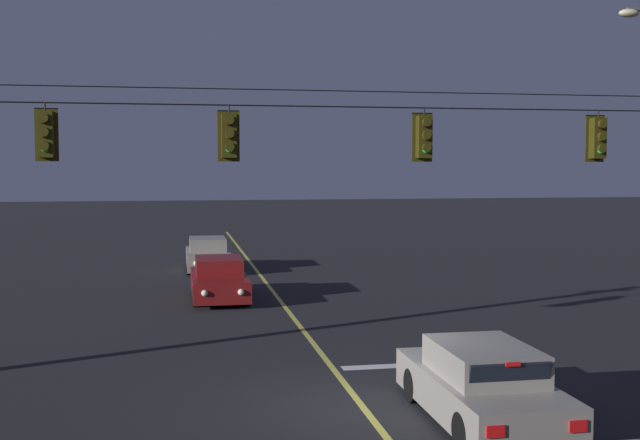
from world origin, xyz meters
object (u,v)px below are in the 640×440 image
at_px(traffic_light_centre, 424,137).
at_px(car_oncoming_trailing, 208,255).
at_px(traffic_light_right_inner, 598,138).
at_px(traffic_light_leftmost, 45,134).
at_px(car_oncoming_lead, 219,280).
at_px(car_waiting_near_lane, 481,386).
at_px(traffic_light_left_inner, 229,135).

distance_m(traffic_light_centre, car_oncoming_trailing, 17.62).
relative_size(traffic_light_centre, traffic_light_right_inner, 1.00).
bearing_deg(traffic_light_leftmost, car_oncoming_lead, 65.81).
relative_size(traffic_light_right_inner, car_waiting_near_lane, 0.28).
bearing_deg(car_oncoming_trailing, traffic_light_centre, -75.48).
height_order(traffic_light_right_inner, car_oncoming_trailing, traffic_light_right_inner).
xyz_separation_m(car_waiting_near_lane, car_oncoming_lead, (-3.78, 13.61, -0.00)).
height_order(traffic_light_centre, traffic_light_right_inner, same).
bearing_deg(traffic_light_left_inner, traffic_light_centre, 0.00).
bearing_deg(traffic_light_left_inner, car_oncoming_lead, 88.55).
distance_m(traffic_light_centre, car_waiting_near_lane, 6.42).
xyz_separation_m(traffic_light_centre, traffic_light_right_inner, (4.31, 0.00, 0.00)).
xyz_separation_m(traffic_light_leftmost, traffic_light_left_inner, (3.82, 0.00, 0.00)).
relative_size(traffic_light_right_inner, car_oncoming_trailing, 0.28).
xyz_separation_m(traffic_light_left_inner, car_oncoming_trailing, (0.16, 16.50, -4.47)).
bearing_deg(car_oncoming_trailing, traffic_light_left_inner, -90.55).
relative_size(traffic_light_left_inner, traffic_light_centre, 1.00).
height_order(traffic_light_leftmost, traffic_light_left_inner, same).
relative_size(traffic_light_left_inner, car_waiting_near_lane, 0.28).
relative_size(traffic_light_centre, car_oncoming_trailing, 0.28).
bearing_deg(car_waiting_near_lane, car_oncoming_lead, 105.52).
distance_m(traffic_light_right_inner, car_oncoming_lead, 13.17).
bearing_deg(traffic_light_centre, car_waiting_near_lane, -95.24).
height_order(traffic_light_centre, car_oncoming_lead, traffic_light_centre).
xyz_separation_m(traffic_light_centre, car_waiting_near_lane, (-0.42, -4.60, -4.47)).
relative_size(traffic_light_centre, car_oncoming_lead, 0.28).
bearing_deg(traffic_light_left_inner, traffic_light_right_inner, 0.00).
bearing_deg(traffic_light_right_inner, traffic_light_centre, 180.00).
relative_size(car_oncoming_lead, car_oncoming_trailing, 1.00).
bearing_deg(traffic_light_left_inner, car_waiting_near_lane, -48.91).
bearing_deg(car_oncoming_lead, traffic_light_right_inner, -46.63).
bearing_deg(car_oncoming_trailing, car_oncoming_lead, -89.45).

